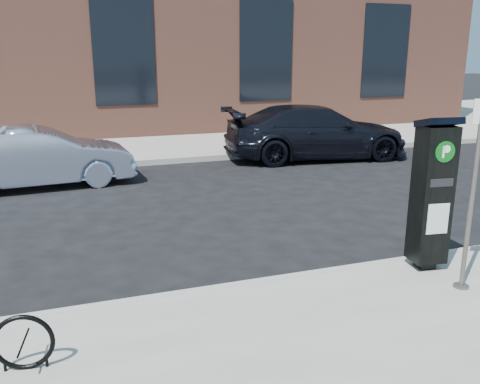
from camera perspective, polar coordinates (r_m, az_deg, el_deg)
name	(u,v)px	position (r m, az deg, el deg)	size (l,w,h in m)	color
ground	(252,292)	(6.52, 1.32, -11.14)	(120.00, 120.00, 0.00)	black
sidewalk_far	(122,132)	(19.78, -13.10, 6.62)	(60.00, 12.00, 0.15)	gray
curb_near	(252,287)	(6.47, 1.39, -10.62)	(60.00, 0.12, 0.16)	#9E9B93
curb_far	(148,162)	(13.93, -10.31, 3.29)	(60.00, 0.12, 0.16)	#9E9B93
building	(108,23)	(22.59, -14.66, 17.92)	(28.00, 10.05, 8.25)	brown
parking_kiosk	(432,192)	(6.96, 20.75, -0.04)	(0.51, 0.46, 2.01)	black
sign_pole	(472,196)	(6.47, 24.61, -0.46)	(0.19, 0.19, 2.32)	#514C48
bike_rack	(23,343)	(5.09, -23.15, -15.29)	(0.54, 0.12, 0.54)	black
car_silver	(39,157)	(12.21, -21.60, 3.64)	(1.42, 4.07, 1.34)	#99A7C3
car_dark	(316,132)	(14.70, 8.54, 6.69)	(2.12, 5.22, 1.52)	black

